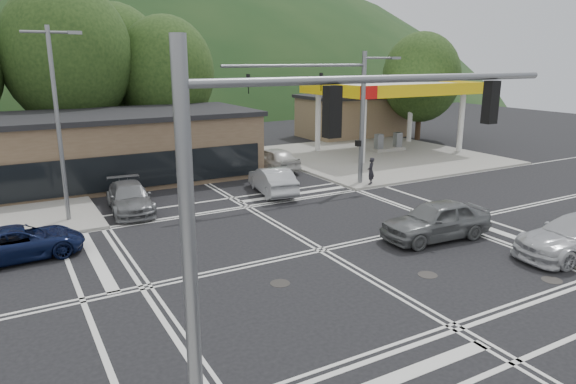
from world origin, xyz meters
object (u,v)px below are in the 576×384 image
car_blue_west (20,243)px  pedestrian (371,171)px  car_queue_a (272,180)px  car_northbound (130,198)px  car_queue_b (274,159)px  car_grey_center (436,220)px

car_blue_west → pedestrian: (19.16, 2.50, 0.31)m
car_queue_a → car_northbound: 8.00m
car_queue_a → car_queue_b: size_ratio=0.98×
car_blue_west → car_northbound: car_northbound is taller
car_grey_center → car_northbound: 15.03m
car_northbound → pedestrian: pedestrian is taller
car_blue_west → pedestrian: pedestrian is taller
car_northbound → car_grey_center: bearing=-40.4°
pedestrian → car_blue_west: bearing=-30.9°
car_queue_a → pedestrian: (5.96, -1.50, 0.20)m
car_grey_center → car_queue_b: size_ratio=1.04×
car_queue_a → pedestrian: pedestrian is taller
car_grey_center → car_queue_a: size_ratio=1.06×
car_blue_west → car_northbound: size_ratio=0.96×
car_northbound → car_queue_b: bearing=30.0°
car_northbound → pedestrian: bearing=-2.8°
car_queue_a → pedestrian: bearing=175.4°
car_queue_b → pedestrian: 7.63m
pedestrian → car_northbound: bearing=-46.2°
car_blue_west → car_queue_a: bearing=-76.6°
car_queue_a → car_queue_b: bearing=-109.0°
car_blue_west → car_northbound: (5.21, 4.42, 0.06)m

